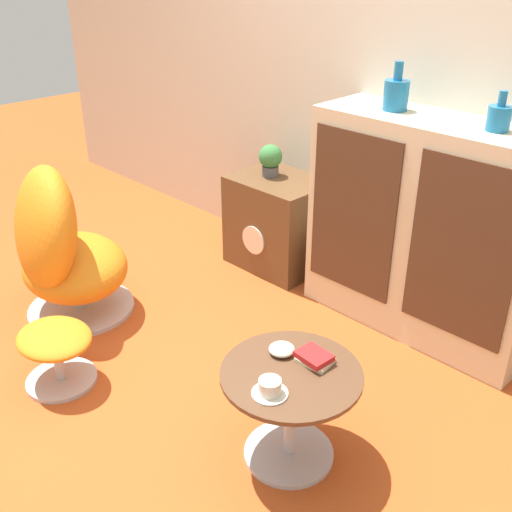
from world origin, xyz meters
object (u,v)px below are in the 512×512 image
potted_plant (270,159)px  bowl (282,349)px  sideboard (425,230)px  vase_leftmost (396,94)px  tv_console (279,222)px  vase_inner_left (499,117)px  egg_chair (61,250)px  teacup (270,388)px  ottoman (56,346)px  book_stack (314,358)px  coffee_table (290,403)px

potted_plant → bowl: 1.60m
sideboard → vase_leftmost: (-0.25, 0.00, 0.64)m
sideboard → tv_console: sideboard is taller
vase_inner_left → egg_chair: bearing=-142.9°
teacup → bowl: teacup is taller
teacup → vase_inner_left: bearing=86.9°
potted_plant → ottoman: bearing=-84.0°
tv_console → vase_inner_left: (1.25, 0.02, 0.89)m
ottoman → bowl: bearing=26.4°
vase_leftmost → bowl: vase_leftmost is taller
vase_leftmost → book_stack: (0.44, -1.08, -0.76)m
sideboard → teacup: size_ratio=9.09×
tv_console → book_stack: bearing=-42.2°
coffee_table → vase_inner_left: bearing=85.2°
ottoman → tv_console: bearing=93.1°
ottoman → teacup: bearing=13.9°
ottoman → egg_chair: bearing=146.3°
vase_leftmost → vase_inner_left: bearing=-0.0°
sideboard → potted_plant: (-1.06, -0.01, 0.12)m
sideboard → vase_inner_left: (0.27, 0.00, 0.62)m
tv_console → coffee_table: size_ratio=1.07×
vase_inner_left → bowl: (-0.20, -1.12, -0.74)m
ottoman → teacup: (1.09, 0.27, 0.24)m
vase_inner_left → book_stack: vase_inner_left is taller
coffee_table → vase_inner_left: size_ratio=3.14×
book_stack → bowl: (-0.13, -0.04, -0.00)m
ottoman → vase_inner_left: vase_inner_left is taller
vase_leftmost → bowl: (0.31, -1.12, -0.76)m
potted_plant → teacup: bearing=-46.2°
tv_console → book_stack: 1.59m
tv_console → teacup: (1.18, -1.31, 0.15)m
sideboard → egg_chair: sideboard is taller
bowl → teacup: bearing=-57.1°
potted_plant → bowl: size_ratio=1.89×
ottoman → coffee_table: (1.06, 0.42, 0.07)m
ottoman → teacup: 1.15m
tv_console → vase_leftmost: (0.73, 0.02, 0.91)m
egg_chair → bowl: 1.47m
coffee_table → vase_leftmost: 1.56m
book_stack → vase_inner_left: bearing=85.9°
vase_inner_left → ottoman: bearing=-126.0°
teacup → coffee_table: bearing=100.9°
sideboard → vase_leftmost: vase_leftmost is taller
ottoman → vase_inner_left: size_ratio=2.20×
potted_plant → teacup: size_ratio=1.47×
tv_console → potted_plant: potted_plant is taller
sideboard → coffee_table: (0.17, -1.18, -0.29)m
egg_chair → ottoman: size_ratio=2.33×
egg_chair → vase_inner_left: (1.67, 1.26, 0.78)m
potted_plant → bowl: (1.13, -1.11, -0.25)m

